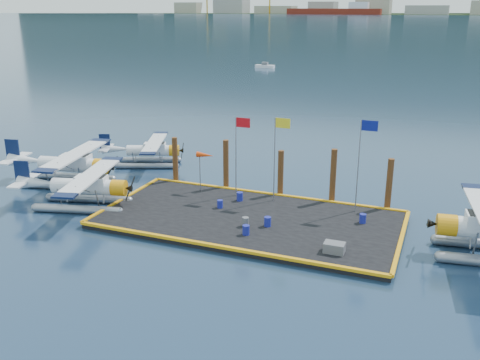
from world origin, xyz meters
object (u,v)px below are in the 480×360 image
Objects in this scene: seaplane_b at (72,167)px; flagpole_red at (239,144)px; flagpole_yellow at (277,147)px; flagpole_blue at (362,152)px; drum_1 at (246,230)px; piling_4 at (389,186)px; crate at (334,248)px; piling_2 at (281,175)px; drum_0 at (220,204)px; piling_3 at (333,178)px; drum_2 at (268,222)px; seaplane_c at (151,152)px; piling_1 at (226,166)px; drum_5 at (240,196)px; seaplane_a at (87,189)px; piling_0 at (175,161)px; drum_4 at (363,218)px; drum_3 at (246,222)px; windsock at (205,156)px.

seaplane_b is 1.73× the size of flagpole_red.
flagpole_blue reaches higher than flagpole_yellow.
drum_1 is at bearing -131.77° from flagpole_blue.
piling_4 is at bearing 41.58° from flagpole_blue.
crate is 0.32× the size of piling_2.
piling_3 is (7.07, 4.47, 1.46)m from drum_0.
piling_4 reaches higher than drum_2.
piling_2 reaches higher than drum_1.
piling_1 is at bearing 44.85° from seaplane_c.
drum_5 is at bearing -165.86° from piling_4.
piling_0 reaches higher than seaplane_a.
drum_4 is 0.10× the size of flagpole_blue.
drum_4 is (20.52, -7.61, -0.59)m from seaplane_c.
drum_4 is at bearing 5.36° from drum_0.
piling_3 is (-2.83, 3.54, 1.44)m from drum_4.
drum_4 is 0.10× the size of flagpole_red.
drum_1 is 8.15m from flagpole_red.
drum_1 is at bearing 175.31° from crate.
seaplane_c is 2.07× the size of piling_4.
seaplane_b is 18.21m from drum_2.
flagpole_red is (0.28, 2.87, 3.71)m from drum_0.
drum_5 is at bearing 116.11° from drum_3.
crate is (5.70, -0.47, -0.01)m from drum_1.
seaplane_c reaches higher than drum_0.
seaplane_a is 2.29× the size of piling_1.
flagpole_blue is (22.96, 1.69, 3.09)m from seaplane_b.
flagpole_blue is at bearing -0.00° from windsock.
drum_4 is 4.47m from flagpole_blue.
drum_0 is (10.62, -8.54, -0.62)m from seaplane_c.
piling_0 is (-15.83, 3.54, 1.29)m from drum_4.
flagpole_blue is 11.81m from windsock.
flagpole_red is at bearing 105.33° from seaplane_a.
drum_1 is at bearing -114.83° from drum_2.
flagpole_blue is 1.62× the size of piling_0.
flagpole_red reaches higher than drum_0.
piling_4 is at bearing 46.80° from drum_1.
drum_4 is 0.16× the size of piling_4.
flagpole_yellow is (13.89, -5.67, 3.21)m from seaplane_c.
windsock is (-5.86, 6.57, 2.52)m from drum_1.
drum_3 is 0.15× the size of piling_0.
flagpole_blue reaches higher than piling_0.
seaplane_b is 16.75× the size of drum_3.
piling_3 reaches higher than drum_4.
drum_3 is (13.51, -10.99, -0.59)m from seaplane_c.
drum_5 reaches higher than drum_4.
seaplane_b reaches higher than seaplane_c.
drum_2 is at bearing 155.25° from crate.
piling_1 is 1.05× the size of piling_4.
flagpole_yellow reaches higher than seaplane_c.
windsock is (-5.35, 5.32, 2.52)m from drum_3.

